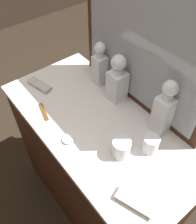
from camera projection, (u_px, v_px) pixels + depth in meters
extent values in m
plane|color=#2D2319|center=(98.00, 198.00, 1.96)|extent=(6.00, 6.00, 0.00)
cube|color=#381E11|center=(98.00, 169.00, 1.63)|extent=(1.12, 0.55, 0.91)
cube|color=silver|center=(98.00, 124.00, 1.28)|extent=(1.16, 0.57, 0.03)
cube|color=#381E11|center=(144.00, 45.00, 1.12)|extent=(0.83, 0.03, 0.71)
cube|color=gray|center=(142.00, 46.00, 1.11)|extent=(0.75, 0.01, 0.63)
cube|color=white|center=(117.00, 86.00, 1.33)|extent=(0.09, 0.09, 0.18)
cube|color=#9E5619|center=(117.00, 91.00, 1.36)|extent=(0.08, 0.08, 0.10)
cylinder|color=white|center=(118.00, 71.00, 1.26)|extent=(0.05, 0.05, 0.03)
sphere|color=white|center=(119.00, 62.00, 1.22)|extent=(0.08, 0.08, 0.08)
cube|color=white|center=(100.00, 70.00, 1.42)|extent=(0.07, 0.07, 0.18)
cube|color=#9E5619|center=(100.00, 73.00, 1.43)|extent=(0.06, 0.06, 0.14)
cylinder|color=white|center=(100.00, 55.00, 1.34)|extent=(0.04, 0.04, 0.03)
sphere|color=white|center=(100.00, 48.00, 1.31)|extent=(0.06, 0.06, 0.06)
cube|color=white|center=(163.00, 115.00, 1.17)|extent=(0.08, 0.08, 0.21)
cube|color=#9E5619|center=(161.00, 121.00, 1.20)|extent=(0.07, 0.07, 0.12)
cylinder|color=white|center=(168.00, 96.00, 1.08)|extent=(0.04, 0.04, 0.03)
sphere|color=white|center=(170.00, 88.00, 1.04)|extent=(0.07, 0.07, 0.07)
cylinder|color=white|center=(151.00, 144.00, 1.12)|extent=(0.08, 0.08, 0.09)
cylinder|color=silver|center=(149.00, 149.00, 1.15)|extent=(0.07, 0.07, 0.01)
cylinder|color=white|center=(121.00, 148.00, 1.11)|extent=(0.09, 0.09, 0.09)
cylinder|color=silver|center=(121.00, 153.00, 1.14)|extent=(0.08, 0.08, 0.01)
cube|color=#B7A88C|center=(40.00, 86.00, 1.45)|extent=(0.15, 0.08, 0.01)
cube|color=#B7B5AD|center=(39.00, 84.00, 1.44)|extent=(0.17, 0.09, 0.01)
cube|color=#B7A88C|center=(135.00, 203.00, 0.98)|extent=(0.16, 0.10, 0.01)
cube|color=#B7B5AD|center=(136.00, 201.00, 0.97)|extent=(0.18, 0.11, 0.01)
cylinder|color=silver|center=(69.00, 140.00, 1.19)|extent=(0.06, 0.06, 0.01)
cube|color=brown|center=(44.00, 112.00, 1.32)|extent=(0.13, 0.05, 0.01)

